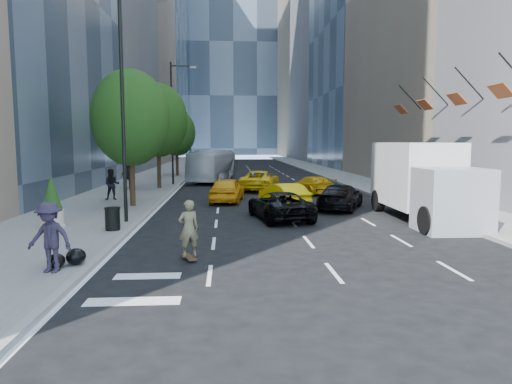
{
  "coord_description": "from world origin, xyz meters",
  "views": [
    {
      "loc": [
        -2.0,
        -16.4,
        3.7
      ],
      "look_at": [
        -0.79,
        2.48,
        1.6
      ],
      "focal_mm": 32.0,
      "sensor_mm": 36.0,
      "label": 1
    }
  ],
  "objects": [
    {
      "name": "garbage_bags",
      "position": [
        -6.56,
        -3.33,
        0.38
      ],
      "size": [
        0.96,
        0.92,
        0.47
      ],
      "color": "black",
      "rests_on": "sidewalk_left"
    },
    {
      "name": "traffic_signal",
      "position": [
        -6.4,
        40.0,
        4.23
      ],
      "size": [
        2.48,
        0.53,
        5.2
      ],
      "color": "black",
      "rests_on": "sidewalk_left"
    },
    {
      "name": "city_bus",
      "position": [
        -3.28,
        26.56,
        1.47
      ],
      "size": [
        4.38,
        10.84,
        2.94
      ],
      "primitive_type": "imported",
      "rotation": [
        0.0,
        0.0,
        -0.19
      ],
      "color": "silver",
      "rests_on": "ground"
    },
    {
      "name": "tree_mid",
      "position": [
        -7.2,
        19.0,
        5.32
      ],
      "size": [
        4.5,
        4.5,
        7.99
      ],
      "color": "black",
      "rests_on": "sidewalk_left"
    },
    {
      "name": "taxi_a",
      "position": [
        -2.0,
        11.5,
        0.76
      ],
      "size": [
        2.37,
        4.68,
        1.53
      ],
      "primitive_type": "imported",
      "rotation": [
        0.0,
        0.0,
        3.01
      ],
      "color": "orange",
      "rests_on": "ground"
    },
    {
      "name": "sidewalk_left",
      "position": [
        -9.0,
        30.0,
        0.07
      ],
      "size": [
        6.0,
        120.0,
        0.15
      ],
      "primitive_type": "cube",
      "color": "slate",
      "rests_on": "ground"
    },
    {
      "name": "box_truck",
      "position": [
        7.2,
        4.34,
        1.85
      ],
      "size": [
        2.86,
        7.65,
        3.64
      ],
      "rotation": [
        0.0,
        0.0,
        -0.01
      ],
      "color": "silver",
      "rests_on": "ground"
    },
    {
      "name": "black_sedan_mercedes",
      "position": [
        4.2,
        8.0,
        0.69
      ],
      "size": [
        3.73,
        5.14,
        1.38
      ],
      "primitive_type": "imported",
      "rotation": [
        0.0,
        0.0,
        2.72
      ],
      "color": "black",
      "rests_on": "ground"
    },
    {
      "name": "ground",
      "position": [
        0.0,
        0.0,
        0.0
      ],
      "size": [
        160.0,
        160.0,
        0.0
      ],
      "primitive_type": "plane",
      "color": "black",
      "rests_on": "ground"
    },
    {
      "name": "lamp_near",
      "position": [
        -6.32,
        4.0,
        5.81
      ],
      "size": [
        2.13,
        0.22,
        10.0
      ],
      "color": "black",
      "rests_on": "sidewalk_left"
    },
    {
      "name": "pedestrian_a",
      "position": [
        -9.0,
        11.77,
        1.1
      ],
      "size": [
        0.97,
        0.79,
        1.89
      ],
      "primitive_type": "imported",
      "rotation": [
        0.0,
        0.0,
        0.08
      ],
      "color": "black",
      "rests_on": "sidewalk_left"
    },
    {
      "name": "taxi_b",
      "position": [
        1.2,
        9.03,
        0.68
      ],
      "size": [
        2.69,
        4.39,
        1.37
      ],
      "primitive_type": "imported",
      "rotation": [
        0.0,
        0.0,
        3.47
      ],
      "color": "yellow",
      "rests_on": "ground"
    },
    {
      "name": "tree_near",
      "position": [
        -7.2,
        9.0,
        4.97
      ],
      "size": [
        4.2,
        4.2,
        7.46
      ],
      "color": "black",
      "rests_on": "sidewalk_left"
    },
    {
      "name": "tower_right_far",
      "position": [
        22.0,
        98.0,
        25.0
      ],
      "size": [
        20.0,
        24.0,
        50.0
      ],
      "primitive_type": "cube",
      "color": "#796553",
      "rests_on": "ground"
    },
    {
      "name": "lamp_far",
      "position": [
        -6.32,
        22.0,
        5.81
      ],
      "size": [
        2.13,
        0.22,
        10.0
      ],
      "color": "black",
      "rests_on": "sidewalk_left"
    },
    {
      "name": "black_sedan_lincoln",
      "position": [
        0.5,
        5.0,
        0.67
      ],
      "size": [
        3.12,
        5.16,
        1.34
      ],
      "primitive_type": "imported",
      "rotation": [
        0.0,
        0.0,
        3.34
      ],
      "color": "black",
      "rests_on": "ground"
    },
    {
      "name": "sidewalk_right",
      "position": [
        10.0,
        30.0,
        0.07
      ],
      "size": [
        4.0,
        120.0,
        0.15
      ],
      "primitive_type": "cube",
      "color": "slate",
      "rests_on": "ground"
    },
    {
      "name": "tower_left_end",
      "position": [
        -22.0,
        92.0,
        30.0
      ],
      "size": [
        20.0,
        28.0,
        60.0
      ],
      "primitive_type": "cube",
      "color": "#2D3846",
      "rests_on": "ground"
    },
    {
      "name": "pedestrian_c",
      "position": [
        -6.8,
        -3.95,
        1.12
      ],
      "size": [
        1.39,
        0.99,
        1.94
      ],
      "primitive_type": "imported",
      "rotation": [
        0.0,
        0.0,
        -0.23
      ],
      "color": "#292233",
      "rests_on": "sidewalk_left"
    },
    {
      "name": "planter_shrub",
      "position": [
        -9.3,
        2.94,
        1.19
      ],
      "size": [
        0.91,
        0.91,
        2.19
      ],
      "color": "beige",
      "rests_on": "sidewalk_left"
    },
    {
      "name": "trash_can",
      "position": [
        -6.6,
        2.0,
        0.59
      ],
      "size": [
        0.59,
        0.59,
        0.88
      ],
      "primitive_type": "cylinder",
      "color": "black",
      "rests_on": "sidewalk_left"
    },
    {
      "name": "skateboarder",
      "position": [
        -3.2,
        -2.36,
        0.89
      ],
      "size": [
        0.77,
        0.64,
        1.79
      ],
      "primitive_type": "imported",
      "rotation": [
        0.0,
        0.0,
        3.53
      ],
      "color": "#6E6545",
      "rests_on": "ground"
    },
    {
      "name": "taxi_d",
      "position": [
        4.08,
        15.5,
        0.63
      ],
      "size": [
        2.89,
        4.68,
        1.26
      ],
      "primitive_type": "imported",
      "rotation": [
        0.0,
        0.0,
        3.42
      ],
      "color": "#F3B20C",
      "rests_on": "ground"
    },
    {
      "name": "taxi_c",
      "position": [
        0.5,
        18.0,
        0.76
      ],
      "size": [
        3.67,
        5.89,
        1.52
      ],
      "primitive_type": "imported",
      "rotation": [
        0.0,
        0.0,
        2.92
      ],
      "color": "#E8B90C",
      "rests_on": "ground"
    },
    {
      "name": "facade_flags",
      "position": [
        10.64,
        10.0,
        6.18
      ],
      "size": [
        1.85,
        13.3,
        2.05
      ],
      "color": "black",
      "rests_on": "ground"
    },
    {
      "name": "tree_far",
      "position": [
        -7.2,
        32.0,
        4.62
      ],
      "size": [
        3.9,
        3.9,
        6.92
      ],
      "color": "black",
      "rests_on": "sidewalk_left"
    },
    {
      "name": "pedestrian_b",
      "position": [
        -9.35,
        18.0,
        1.07
      ],
      "size": [
        1.09,
        0.47,
        1.84
      ],
      "primitive_type": "imported",
      "rotation": [
        0.0,
        0.0,
        3.12
      ],
      "color": "black",
      "rests_on": "sidewalk_left"
    }
  ]
}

